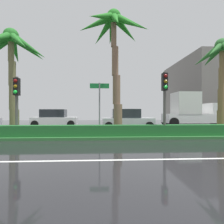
{
  "coord_description": "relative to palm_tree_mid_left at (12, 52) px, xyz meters",
  "views": [
    {
      "loc": [
        -1.29,
        -3.75,
        1.49
      ],
      "look_at": [
        -0.53,
        9.11,
        1.47
      ],
      "focal_mm": 30.11,
      "sensor_mm": 36.0,
      "label": 1
    }
  ],
  "objects": [
    {
      "name": "car_in_traffic_third",
      "position": [
        7.7,
        4.06,
        -4.3
      ],
      "size": [
        4.3,
        2.02,
        1.72
      ],
      "color": "silver",
      "rests_on": "ground_plane"
    },
    {
      "name": "ground_plane",
      "position": [
        6.76,
        0.93,
        -5.18
      ],
      "size": [
        90.0,
        42.0,
        0.1
      ],
      "primitive_type": "cube",
      "color": "black"
    },
    {
      "name": "median_strip",
      "position": [
        6.76,
        -0.07,
        -5.05
      ],
      "size": [
        85.5,
        4.0,
        0.15
      ],
      "primitive_type": "cube",
      "color": "#2D6B33",
      "rests_on": "ground_plane"
    },
    {
      "name": "traffic_signal_median_left",
      "position": [
        0.82,
        -1.2,
        -2.73
      ],
      "size": [
        0.28,
        0.43,
        3.27
      ],
      "color": "#4C4C47",
      "rests_on": "median_strip"
    },
    {
      "name": "median_hedge",
      "position": [
        6.76,
        -1.47,
        -4.68
      ],
      "size": [
        76.5,
        0.7,
        0.6
      ],
      "color": "#1E6028",
      "rests_on": "median_strip"
    },
    {
      "name": "street_name_sign",
      "position": [
        5.38,
        -1.04,
        -3.05
      ],
      "size": [
        1.1,
        0.08,
        3.0
      ],
      "color": "slate",
      "rests_on": "median_strip"
    },
    {
      "name": "near_lane_divider_stripe",
      "position": [
        6.76,
        -6.07,
        -5.12
      ],
      "size": [
        81.0,
        0.14,
        0.01
      ],
      "primitive_type": "cube",
      "color": "white",
      "rests_on": "ground_plane"
    },
    {
      "name": "palm_tree_mid_left",
      "position": [
        0.0,
        0.0,
        0.0
      ],
      "size": [
        4.51,
        4.69,
        6.45
      ],
      "color": "#6C6542",
      "rests_on": "median_strip"
    },
    {
      "name": "building_far_right",
      "position": [
        27.3,
        20.18,
        0.02
      ],
      "size": [
        16.6,
        15.07,
        10.3
      ],
      "color": "slate",
      "rests_on": "ground_plane"
    },
    {
      "name": "palm_tree_centre",
      "position": [
        13.58,
        0.28,
        -0.06
      ],
      "size": [
        3.67,
        3.95,
        6.25
      ],
      "color": "brown",
      "rests_on": "median_strip"
    },
    {
      "name": "car_in_traffic_second",
      "position": [
        0.96,
        6.77,
        -4.3
      ],
      "size": [
        4.3,
        2.02,
        1.72
      ],
      "color": "white",
      "rests_on": "ground_plane"
    },
    {
      "name": "traffic_signal_median_right",
      "position": [
        8.98,
        -1.65,
        -2.54
      ],
      "size": [
        0.28,
        0.43,
        3.54
      ],
      "color": "#4C4C47",
      "rests_on": "median_strip"
    },
    {
      "name": "box_truck_lead",
      "position": [
        15.1,
        6.99,
        -3.58
      ],
      "size": [
        6.4,
        2.64,
        3.46
      ],
      "color": "white",
      "rests_on": "ground_plane"
    },
    {
      "name": "palm_tree_centre_left",
      "position": [
        6.32,
        -0.01,
        1.19
      ],
      "size": [
        4.57,
        4.39,
        7.8
      ],
      "color": "brown",
      "rests_on": "median_strip"
    }
  ]
}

